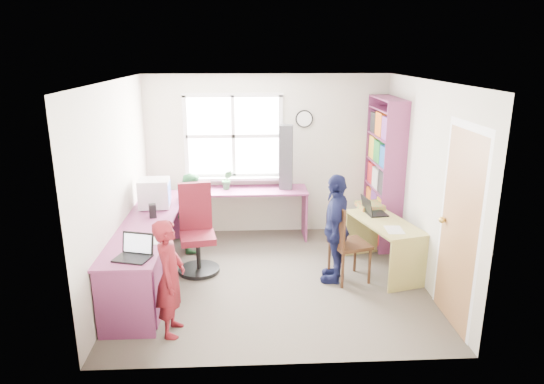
{
  "coord_description": "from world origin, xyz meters",
  "views": [
    {
      "loc": [
        -0.29,
        -5.45,
        2.72
      ],
      "look_at": [
        0.0,
        0.25,
        1.05
      ],
      "focal_mm": 32.0,
      "sensor_mm": 36.0,
      "label": 1
    }
  ],
  "objects_px": {
    "laptop_left": "(135,252)",
    "person_navy": "(336,228)",
    "person_red": "(170,278)",
    "bookshelf": "(384,175)",
    "right_desk": "(384,235)",
    "wooden_chair": "(345,240)",
    "person_green": "(193,212)",
    "cd_tower": "(286,157)",
    "crt_monitor": "(154,193)",
    "swivel_chair": "(197,234)",
    "potted_plant": "(227,180)",
    "l_desk": "(160,257)",
    "laptop_right": "(372,210)"
  },
  "relations": [
    {
      "from": "bookshelf",
      "to": "laptop_left",
      "type": "relative_size",
      "value": 5.27
    },
    {
      "from": "l_desk",
      "to": "laptop_right",
      "type": "distance_m",
      "value": 2.75
    },
    {
      "from": "person_green",
      "to": "person_navy",
      "type": "relative_size",
      "value": 0.82
    },
    {
      "from": "bookshelf",
      "to": "person_red",
      "type": "height_order",
      "value": "bookshelf"
    },
    {
      "from": "person_navy",
      "to": "swivel_chair",
      "type": "bearing_deg",
      "value": -87.63
    },
    {
      "from": "laptop_left",
      "to": "person_red",
      "type": "bearing_deg",
      "value": -8.82
    },
    {
      "from": "l_desk",
      "to": "wooden_chair",
      "type": "bearing_deg",
      "value": 5.6
    },
    {
      "from": "bookshelf",
      "to": "cd_tower",
      "type": "bearing_deg",
      "value": 169.15
    },
    {
      "from": "l_desk",
      "to": "person_green",
      "type": "bearing_deg",
      "value": 79.94
    },
    {
      "from": "person_green",
      "to": "bookshelf",
      "type": "bearing_deg",
      "value": -99.01
    },
    {
      "from": "swivel_chair",
      "to": "person_navy",
      "type": "relative_size",
      "value": 0.84
    },
    {
      "from": "potted_plant",
      "to": "laptop_right",
      "type": "bearing_deg",
      "value": -26.78
    },
    {
      "from": "laptop_left",
      "to": "person_navy",
      "type": "xyz_separation_m",
      "value": [
        2.18,
        0.91,
        -0.13
      ]
    },
    {
      "from": "laptop_left",
      "to": "person_navy",
      "type": "height_order",
      "value": "person_navy"
    },
    {
      "from": "l_desk",
      "to": "bookshelf",
      "type": "height_order",
      "value": "bookshelf"
    },
    {
      "from": "wooden_chair",
      "to": "laptop_left",
      "type": "height_order",
      "value": "laptop_left"
    },
    {
      "from": "bookshelf",
      "to": "swivel_chair",
      "type": "relative_size",
      "value": 1.87
    },
    {
      "from": "laptop_left",
      "to": "laptop_right",
      "type": "distance_m",
      "value": 3.1
    },
    {
      "from": "wooden_chair",
      "to": "laptop_left",
      "type": "relative_size",
      "value": 2.44
    },
    {
      "from": "laptop_left",
      "to": "person_green",
      "type": "distance_m",
      "value": 2.03
    },
    {
      "from": "crt_monitor",
      "to": "potted_plant",
      "type": "xyz_separation_m",
      "value": [
        0.91,
        0.81,
        -0.05
      ]
    },
    {
      "from": "person_green",
      "to": "potted_plant",
      "type": "bearing_deg",
      "value": -60.72
    },
    {
      "from": "crt_monitor",
      "to": "person_navy",
      "type": "xyz_separation_m",
      "value": [
        2.26,
        -0.68,
        -0.27
      ]
    },
    {
      "from": "person_red",
      "to": "person_navy",
      "type": "relative_size",
      "value": 0.89
    },
    {
      "from": "right_desk",
      "to": "cd_tower",
      "type": "distance_m",
      "value": 1.87
    },
    {
      "from": "swivel_chair",
      "to": "crt_monitor",
      "type": "height_order",
      "value": "same"
    },
    {
      "from": "l_desk",
      "to": "swivel_chair",
      "type": "height_order",
      "value": "swivel_chair"
    },
    {
      "from": "potted_plant",
      "to": "person_red",
      "type": "distance_m",
      "value": 2.63
    },
    {
      "from": "wooden_chair",
      "to": "person_red",
      "type": "relative_size",
      "value": 0.81
    },
    {
      "from": "l_desk",
      "to": "person_red",
      "type": "distance_m",
      "value": 0.88
    },
    {
      "from": "l_desk",
      "to": "swivel_chair",
      "type": "relative_size",
      "value": 2.62
    },
    {
      "from": "l_desk",
      "to": "person_green",
      "type": "distance_m",
      "value": 1.33
    },
    {
      "from": "crt_monitor",
      "to": "person_red",
      "type": "height_order",
      "value": "person_red"
    },
    {
      "from": "crt_monitor",
      "to": "laptop_left",
      "type": "height_order",
      "value": "crt_monitor"
    },
    {
      "from": "swivel_chair",
      "to": "person_red",
      "type": "xyz_separation_m",
      "value": [
        -0.12,
        -1.45,
        0.11
      ]
    },
    {
      "from": "l_desk",
      "to": "cd_tower",
      "type": "xyz_separation_m",
      "value": [
        1.57,
        1.74,
        0.77
      ]
    },
    {
      "from": "l_desk",
      "to": "bookshelf",
      "type": "xyz_separation_m",
      "value": [
        2.96,
        1.47,
        0.55
      ]
    },
    {
      "from": "person_red",
      "to": "person_green",
      "type": "bearing_deg",
      "value": 3.12
    },
    {
      "from": "cd_tower",
      "to": "potted_plant",
      "type": "height_order",
      "value": "cd_tower"
    },
    {
      "from": "person_green",
      "to": "laptop_right",
      "type": "bearing_deg",
      "value": -115.2
    },
    {
      "from": "laptop_right",
      "to": "person_green",
      "type": "bearing_deg",
      "value": 69.54
    },
    {
      "from": "right_desk",
      "to": "wooden_chair",
      "type": "distance_m",
      "value": 0.61
    },
    {
      "from": "person_green",
      "to": "l_desk",
      "type": "bearing_deg",
      "value": 157.57
    },
    {
      "from": "crt_monitor",
      "to": "cd_tower",
      "type": "distance_m",
      "value": 1.97
    },
    {
      "from": "l_desk",
      "to": "right_desk",
      "type": "xyz_separation_m",
      "value": [
        2.72,
        0.46,
        0.03
      ]
    },
    {
      "from": "swivel_chair",
      "to": "cd_tower",
      "type": "height_order",
      "value": "cd_tower"
    },
    {
      "from": "crt_monitor",
      "to": "laptop_left",
      "type": "distance_m",
      "value": 1.6
    },
    {
      "from": "wooden_chair",
      "to": "crt_monitor",
      "type": "height_order",
      "value": "crt_monitor"
    },
    {
      "from": "cd_tower",
      "to": "potted_plant",
      "type": "relative_size",
      "value": 3.27
    },
    {
      "from": "cd_tower",
      "to": "bookshelf",
      "type": "bearing_deg",
      "value": -2.72
    }
  ]
}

